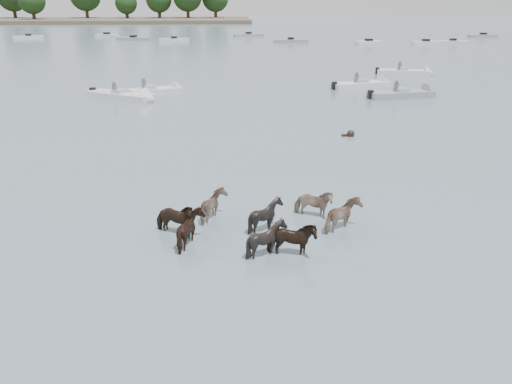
{
  "coord_description": "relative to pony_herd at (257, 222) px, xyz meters",
  "views": [
    {
      "loc": [
        1.12,
        -14.5,
        7.26
      ],
      "look_at": [
        2.2,
        1.59,
        1.1
      ],
      "focal_mm": 36.05,
      "sensor_mm": 36.0,
      "label": 1
    }
  ],
  "objects": [
    {
      "name": "swimming_pony",
      "position": [
        6.0,
        12.25,
        -0.34
      ],
      "size": [
        0.72,
        0.44,
        0.44
      ],
      "color": "black",
      "rests_on": "ground"
    },
    {
      "name": "ground",
      "position": [
        -2.16,
        -0.55,
        -0.44
      ],
      "size": [
        400.0,
        400.0,
        0.0
      ],
      "primitive_type": "plane",
      "color": "#4A606B",
      "rests_on": "ground"
    },
    {
      "name": "motorboat_e",
      "position": [
        17.68,
        35.28,
        -0.22
      ],
      "size": [
        5.73,
        2.82,
        1.92
      ],
      "rotation": [
        0.0,
        0.0,
        -0.23
      ],
      "color": "silver",
      "rests_on": "ground"
    },
    {
      "name": "pony_herd",
      "position": [
        0.0,
        0.0,
        0.0
      ],
      "size": [
        7.09,
        3.96,
        1.27
      ],
      "color": "black",
      "rests_on": "ground"
    },
    {
      "name": "motorboat_d",
      "position": [
        13.43,
        23.66,
        -0.22
      ],
      "size": [
        5.78,
        2.56,
        1.92
      ],
      "rotation": [
        0.0,
        0.0,
        0.18
      ],
      "color": "gray",
      "rests_on": "ground"
    },
    {
      "name": "motorboat_c",
      "position": [
        11.48,
        28.29,
        -0.22
      ],
      "size": [
        5.78,
        3.19,
        1.92
      ],
      "rotation": [
        0.0,
        0.0,
        0.3
      ],
      "color": "silver",
      "rests_on": "ground"
    },
    {
      "name": "motorboat_a",
      "position": [
        -5.98,
        26.26,
        -0.22
      ],
      "size": [
        5.61,
        3.51,
        1.92
      ],
      "rotation": [
        0.0,
        0.0,
        0.38
      ],
      "color": "silver",
      "rests_on": "ground"
    },
    {
      "name": "distant_flotilla",
      "position": [
        -1.73,
        77.82,
        -0.19
      ],
      "size": [
        108.35,
        23.62,
        0.93
      ],
      "color": "silver",
      "rests_on": "ground"
    },
    {
      "name": "motorboat_b",
      "position": [
        -7.97,
        23.91,
        -0.22
      ],
      "size": [
        5.91,
        4.4,
        1.92
      ],
      "rotation": [
        0.0,
        0.0,
        -0.54
      ],
      "color": "silver",
      "rests_on": "ground"
    }
  ]
}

